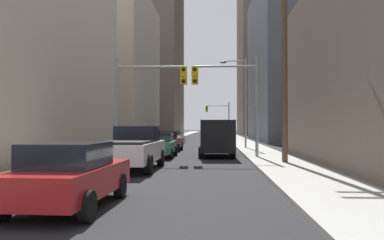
# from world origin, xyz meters

# --- Properties ---
(sidewalk_left) EXTENTS (2.64, 160.00, 0.15)m
(sidewalk_left) POSITION_xyz_m (-4.84, 50.00, 0.07)
(sidewalk_left) COLOR #9E9E99
(sidewalk_left) RESTS_ON ground
(sidewalk_right) EXTENTS (2.64, 160.00, 0.15)m
(sidewalk_right) POSITION_xyz_m (4.84, 50.00, 0.07)
(sidewalk_right) COLOR #9E9E99
(sidewalk_right) RESTS_ON ground
(pickup_truck_white) EXTENTS (2.20, 5.44, 1.90)m
(pickup_truck_white) POSITION_xyz_m (-1.86, 14.78, 0.93)
(pickup_truck_white) COLOR white
(pickup_truck_white) RESTS_ON ground
(cargo_van_black) EXTENTS (2.16, 5.26, 2.26)m
(cargo_van_black) POSITION_xyz_m (1.80, 22.48, 1.29)
(cargo_van_black) COLOR black
(cargo_van_black) RESTS_ON ground
(sedan_red) EXTENTS (1.95, 4.25, 1.52)m
(sedan_red) POSITION_xyz_m (-1.69, 6.68, 0.77)
(sedan_red) COLOR maroon
(sedan_red) RESTS_ON ground
(sedan_green) EXTENTS (1.95, 4.24, 1.52)m
(sedan_green) POSITION_xyz_m (-1.70, 21.51, 0.77)
(sedan_green) COLOR #195938
(sedan_green) RESTS_ON ground
(sedan_maroon) EXTENTS (1.96, 4.27, 1.52)m
(sedan_maroon) POSITION_xyz_m (-1.85, 27.71, 0.77)
(sedan_maroon) COLOR maroon
(sedan_maroon) RESTS_ON ground
(sedan_navy) EXTENTS (1.95, 4.26, 1.52)m
(sedan_navy) POSITION_xyz_m (1.75, 33.75, 0.77)
(sedan_navy) COLOR #141E4C
(sedan_navy) RESTS_ON ground
(sedan_silver) EXTENTS (1.95, 4.20, 1.52)m
(sedan_silver) POSITION_xyz_m (1.65, 52.21, 0.77)
(sedan_silver) COLOR #B7BABF
(sedan_silver) RESTS_ON ground
(traffic_signal_near_left) EXTENTS (4.25, 0.44, 6.00)m
(traffic_signal_near_left) POSITION_xyz_m (-2.29, 20.71, 4.06)
(traffic_signal_near_left) COLOR gray
(traffic_signal_near_left) RESTS_ON ground
(traffic_signal_near_right) EXTENTS (3.88, 0.44, 6.00)m
(traffic_signal_near_right) POSITION_xyz_m (2.46, 20.71, 4.05)
(traffic_signal_near_right) COLOR gray
(traffic_signal_near_right) RESTS_ON ground
(traffic_signal_far_right) EXTENTS (4.07, 0.44, 6.00)m
(traffic_signal_far_right) POSITION_xyz_m (2.38, 64.91, 4.06)
(traffic_signal_far_right) COLOR gray
(traffic_signal_far_right) RESTS_ON ground
(utility_pole_right) EXTENTS (2.20, 0.28, 10.15)m
(utility_pole_right) POSITION_xyz_m (5.10, 17.22, 5.35)
(utility_pole_right) COLOR brown
(utility_pole_right) RESTS_ON ground
(street_lamp_right) EXTENTS (2.18, 0.32, 7.50)m
(street_lamp_right) POSITION_xyz_m (3.89, 30.28, 4.51)
(street_lamp_right) COLOR gray
(street_lamp_right) RESTS_ON ground
(building_left_mid_office) EXTENTS (23.19, 21.27, 20.10)m
(building_left_mid_office) POSITION_xyz_m (-19.05, 51.96, 10.05)
(building_left_mid_office) COLOR #B7A893
(building_left_mid_office) RESTS_ON ground
(building_left_far_tower) EXTENTS (17.48, 25.15, 57.54)m
(building_left_far_tower) POSITION_xyz_m (-15.13, 88.18, 28.77)
(building_left_far_tower) COLOR #66564C
(building_left_far_tower) RESTS_ON ground
(building_right_mid_block) EXTENTS (15.27, 24.40, 20.77)m
(building_right_mid_block) POSITION_xyz_m (14.77, 50.67, 10.38)
(building_right_mid_block) COLOR #4C515B
(building_right_mid_block) RESTS_ON ground
(building_right_far_highrise) EXTENTS (25.61, 23.00, 61.10)m
(building_right_far_highrise) POSITION_xyz_m (20.26, 88.43, 30.55)
(building_right_far_highrise) COLOR #66564C
(building_right_far_highrise) RESTS_ON ground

